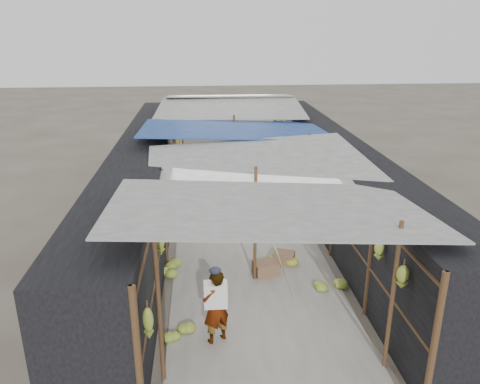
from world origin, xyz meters
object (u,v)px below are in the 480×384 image
object	(u,v)px
black_basin	(275,224)
vendor_elderly	(216,307)
crate_near	(284,258)
shopper_blue	(238,184)
vendor_seated	(275,161)

from	to	relation	value
black_basin	vendor_elderly	world-z (taller)	vendor_elderly
crate_near	vendor_elderly	size ratio (longest dim) A/B	0.34
shopper_blue	vendor_seated	xyz separation A→B (m)	(1.67, 3.40, -0.24)
crate_near	vendor_elderly	world-z (taller)	vendor_elderly
crate_near	shopper_blue	world-z (taller)	shopper_blue
crate_near	vendor_seated	world-z (taller)	vendor_seated
shopper_blue	vendor_seated	distance (m)	3.80
black_basin	vendor_elderly	bearing A→B (deg)	-110.56
vendor_elderly	crate_near	bearing A→B (deg)	-151.70
vendor_elderly	shopper_blue	xyz separation A→B (m)	(0.95, 6.71, -0.00)
black_basin	vendor_seated	size ratio (longest dim) A/B	0.73
crate_near	vendor_seated	xyz separation A→B (m)	(0.92, 7.32, 0.31)
black_basin	shopper_blue	bearing A→B (deg)	116.42
shopper_blue	vendor_seated	bearing A→B (deg)	34.45
vendor_seated	vendor_elderly	bearing A→B (deg)	-20.06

